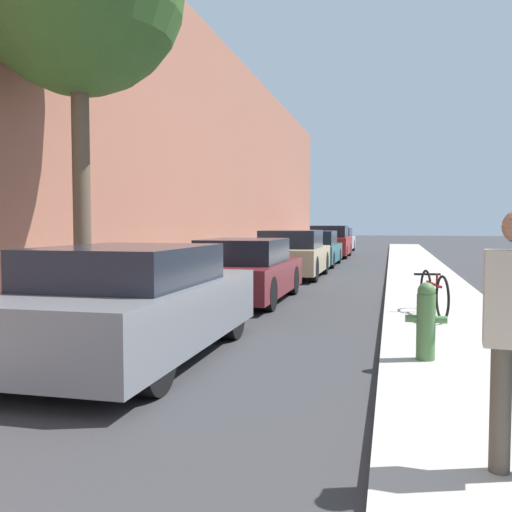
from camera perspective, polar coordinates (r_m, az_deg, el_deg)
name	(u,v)px	position (r m, az deg, el deg)	size (l,w,h in m)	color
ground_plane	(317,281)	(15.94, 6.21, -2.52)	(120.00, 120.00, 0.00)	#333335
sidewalk_left	(219,277)	(16.55, -3.80, -2.08)	(2.00, 52.00, 0.12)	#ADA89E
sidewalk_right	(425,281)	(15.83, 16.69, -2.47)	(2.00, 52.00, 0.12)	#ADA89E
building_facade_left	(174,141)	(17.10, -8.26, 11.40)	(0.70, 52.00, 8.06)	#9E604C
parked_car_grey	(133,304)	(6.91, -12.31, -4.72)	(1.88, 4.31, 1.35)	black
parked_car_maroon	(246,271)	(11.74, -1.06, -1.56)	(1.73, 4.10, 1.30)	black
parked_car_champagne	(292,255)	(16.88, 3.68, 0.13)	(1.83, 4.03, 1.41)	black
parked_car_teal	(314,249)	(21.68, 5.84, 0.70)	(1.82, 4.16, 1.33)	black
parked_car_red	(330,242)	(27.09, 7.47, 1.38)	(1.82, 4.05, 1.51)	black
parked_car_silver	(337,240)	(32.17, 8.17, 1.57)	(1.79, 4.42, 1.36)	black
fire_hydrant	(426,320)	(6.51, 16.79, -6.20)	(0.44, 0.20, 0.86)	#47703D
bicycle	(434,293)	(9.62, 17.50, -3.62)	(0.48, 1.71, 0.71)	black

